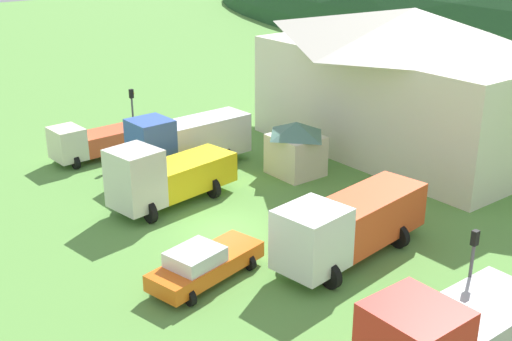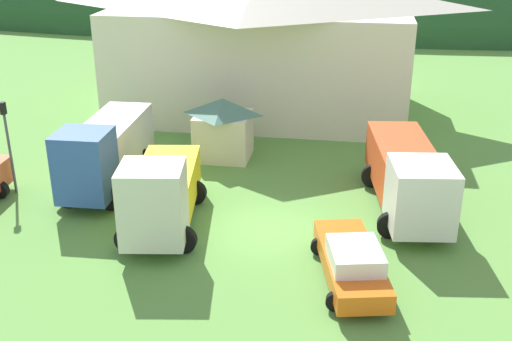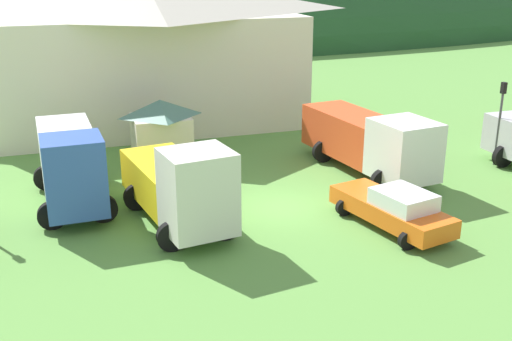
{
  "view_description": "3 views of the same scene",
  "coord_description": "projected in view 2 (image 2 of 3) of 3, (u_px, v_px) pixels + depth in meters",
  "views": [
    {
      "loc": [
        23.44,
        -16.28,
        14.09
      ],
      "look_at": [
        -1.84,
        3.55,
        1.7
      ],
      "focal_mm": 45.94,
      "sensor_mm": 36.0,
      "label": 1
    },
    {
      "loc": [
        3.14,
        -22.39,
        12.16
      ],
      "look_at": [
        -0.69,
        1.4,
        2.03
      ],
      "focal_mm": 43.76,
      "sensor_mm": 36.0,
      "label": 2
    },
    {
      "loc": [
        -8.47,
        -22.53,
        9.86
      ],
      "look_at": [
        -0.19,
        2.38,
        0.89
      ],
      "focal_mm": 43.71,
      "sensor_mm": 36.0,
      "label": 3
    }
  ],
  "objects": [
    {
      "name": "box_truck_blue",
      "position": [
        105.0,
        150.0,
        28.92
      ],
      "size": [
        3.19,
        7.65,
        3.55
      ],
      "rotation": [
        0.0,
        0.0,
        -1.54
      ],
      "color": "#3356AD",
      "rests_on": "ground"
    },
    {
      "name": "traffic_light_west",
      "position": [
        8.0,
        139.0,
        27.96
      ],
      "size": [
        0.2,
        0.32,
        4.35
      ],
      "color": "#4C4C51",
      "rests_on": "ground"
    },
    {
      "name": "heavy_rig_white",
      "position": [
        408.0,
        175.0,
        26.57
      ],
      "size": [
        3.81,
        8.5,
        3.16
      ],
      "rotation": [
        0.0,
        0.0,
        -1.44
      ],
      "color": "white",
      "rests_on": "ground"
    },
    {
      "name": "ground_plane",
      "position": [
        267.0,
        230.0,
        25.55
      ],
      "size": [
        200.0,
        200.0,
        0.0
      ],
      "primitive_type": "plane",
      "color": "#5B9342"
    },
    {
      "name": "play_shed_cream",
      "position": [
        223.0,
        127.0,
        32.48
      ],
      "size": [
        3.03,
        2.78,
        3.21
      ],
      "color": "beige",
      "rests_on": "ground"
    },
    {
      "name": "service_pickup_orange",
      "position": [
        351.0,
        261.0,
        21.71
      ],
      "size": [
        3.02,
        5.58,
        1.66
      ],
      "rotation": [
        0.0,
        0.0,
        -1.36
      ],
      "color": "orange",
      "rests_on": "ground"
    },
    {
      "name": "flatbed_truck_yellow",
      "position": [
        161.0,
        192.0,
        24.96
      ],
      "size": [
        3.77,
        7.35,
        3.56
      ],
      "rotation": [
        0.0,
        0.0,
        -1.42
      ],
      "color": "silver",
      "rests_on": "ground"
    },
    {
      "name": "depot_building",
      "position": [
        262.0,
        38.0,
        39.3
      ],
      "size": [
        19.34,
        11.8,
        9.0
      ],
      "color": "silver",
      "rests_on": "ground"
    },
    {
      "name": "forested_hill_backdrop",
      "position": [
        336.0,
        3.0,
        87.1
      ],
      "size": [
        170.51,
        60.0,
        30.06
      ],
      "primitive_type": "ellipsoid",
      "color": "#234C28",
      "rests_on": "ground"
    }
  ]
}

